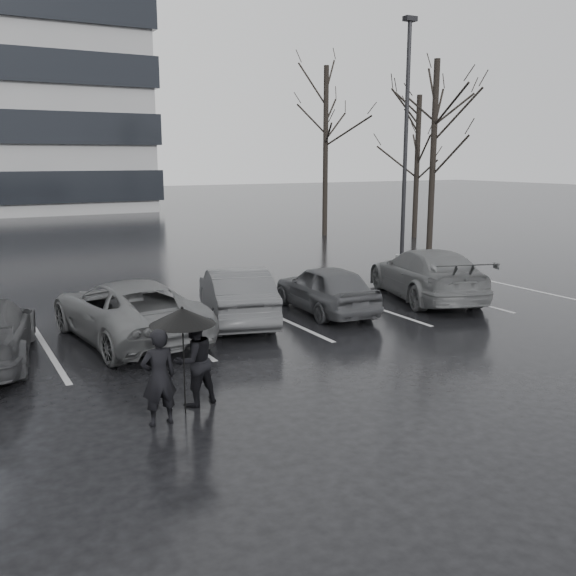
# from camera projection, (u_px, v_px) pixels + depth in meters

# --- Properties ---
(ground) EXTENTS (160.00, 160.00, 0.00)m
(ground) POSITION_uv_depth(u_px,v_px,m) (311.00, 346.00, 13.77)
(ground) COLOR black
(ground) RESTS_ON ground
(car_main) EXTENTS (1.73, 3.81, 1.27)m
(car_main) POSITION_uv_depth(u_px,v_px,m) (325.00, 288.00, 16.71)
(car_main) COLOR black
(car_main) RESTS_ON ground
(car_west_a) EXTENTS (2.44, 4.32, 1.35)m
(car_west_a) POSITION_uv_depth(u_px,v_px,m) (236.00, 295.00, 15.73)
(car_west_a) COLOR #28282B
(car_west_a) RESTS_ON ground
(car_west_b) EXTENTS (2.77, 5.06, 1.34)m
(car_west_b) POSITION_uv_depth(u_px,v_px,m) (127.00, 310.00, 14.21)
(car_west_b) COLOR #434345
(car_west_b) RESTS_ON ground
(car_east) EXTENTS (3.40, 5.36, 1.45)m
(car_east) POSITION_uv_depth(u_px,v_px,m) (426.00, 274.00, 18.31)
(car_east) COLOR #434345
(car_east) RESTS_ON ground
(pedestrian_left) EXTENTS (0.56, 0.38, 1.50)m
(pedestrian_left) POSITION_uv_depth(u_px,v_px,m) (159.00, 377.00, 9.59)
(pedestrian_left) COLOR black
(pedestrian_left) RESTS_ON ground
(pedestrian_right) EXTENTS (0.83, 0.71, 1.50)m
(pedestrian_right) POSITION_uv_depth(u_px,v_px,m) (194.00, 361.00, 10.38)
(pedestrian_right) COLOR black
(pedestrian_right) RESTS_ON ground
(umbrella) EXTENTS (1.02, 1.02, 1.74)m
(umbrella) POSITION_uv_depth(u_px,v_px,m) (182.00, 316.00, 9.84)
(umbrella) COLOR black
(umbrella) RESTS_ON ground
(lamp_post) EXTENTS (0.50, 0.50, 9.13)m
(lamp_post) POSITION_uv_depth(u_px,v_px,m) (405.00, 153.00, 24.72)
(lamp_post) COLOR gray
(lamp_post) RESTS_ON ground
(stall_stripes) EXTENTS (19.72, 5.00, 0.00)m
(stall_stripes) POSITION_uv_depth(u_px,v_px,m) (229.00, 325.00, 15.54)
(stall_stripes) COLOR #ABABAE
(stall_stripes) RESTS_ON ground
(tree_east) EXTENTS (0.26, 0.26, 8.00)m
(tree_east) POSITION_uv_depth(u_px,v_px,m) (433.00, 157.00, 27.23)
(tree_east) COLOR black
(tree_east) RESTS_ON ground
(tree_ne) EXTENTS (0.26, 0.26, 7.00)m
(tree_ne) POSITION_uv_depth(u_px,v_px,m) (417.00, 168.00, 31.95)
(tree_ne) COLOR black
(tree_ne) RESTS_ON ground
(tree_north) EXTENTS (0.26, 0.26, 8.50)m
(tree_north) POSITION_uv_depth(u_px,v_px,m) (326.00, 152.00, 32.72)
(tree_north) COLOR black
(tree_north) RESTS_ON ground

